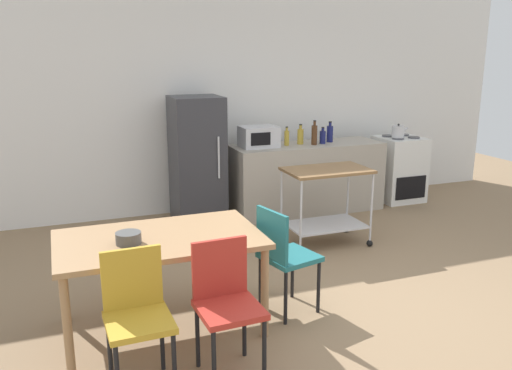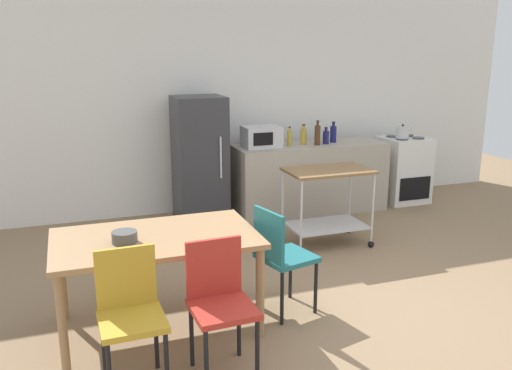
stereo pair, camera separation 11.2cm
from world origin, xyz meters
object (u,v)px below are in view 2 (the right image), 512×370
at_px(chair_mustard, 130,309).
at_px(fruit_bowl, 125,237).
at_px(bottle_soy_sauce, 303,136).
at_px(kitchen_cart, 327,194).
at_px(bottle_vinegar, 333,134).
at_px(dining_table, 156,246).
at_px(microwave, 261,137).
at_px(bottle_sparkling_water, 326,137).
at_px(bottle_sesame_oil, 290,138).
at_px(refrigerator, 200,160).
at_px(chair_red, 220,298).
at_px(bottle_hot_sauce, 317,135).
at_px(kettle, 402,132).
at_px(chair_teal, 280,253).
at_px(stove_oven, 403,169).

distance_m(chair_mustard, fruit_bowl, 0.65).
bearing_deg(bottle_soy_sauce, kitchen_cart, -102.26).
relative_size(bottle_soy_sauce, bottle_vinegar, 0.95).
bearing_deg(bottle_vinegar, dining_table, -138.30).
distance_m(microwave, bottle_soy_sauce, 0.58).
bearing_deg(fruit_bowl, dining_table, 15.15).
distance_m(bottle_sparkling_water, bottle_vinegar, 0.17).
bearing_deg(kitchen_cart, bottle_vinegar, 60.57).
relative_size(chair_mustard, bottle_soy_sauce, 3.45).
height_order(bottle_soy_sauce, bottle_sparkling_water, bottle_soy_sauce).
bearing_deg(bottle_sesame_oil, fruit_bowl, -133.39).
relative_size(chair_mustard, refrigerator, 0.57).
xyz_separation_m(chair_mustard, bottle_soy_sauce, (2.59, 3.09, 0.49)).
xyz_separation_m(microwave, fruit_bowl, (-1.96, -2.49, -0.24)).
relative_size(chair_red, bottle_sesame_oil, 3.68).
height_order(refrigerator, bottle_vinegar, refrigerator).
bearing_deg(bottle_soy_sauce, chair_red, -122.80).
bearing_deg(dining_table, microwave, 54.53).
distance_m(refrigerator, kitchen_cart, 1.71).
xyz_separation_m(dining_table, bottle_hot_sauce, (2.46, 2.33, 0.36)).
bearing_deg(kettle, kitchen_cart, -146.39).
distance_m(refrigerator, bottle_sparkling_water, 1.66).
relative_size(fruit_bowl, kettle, 0.76).
bearing_deg(bottle_vinegar, microwave, -179.24).
bearing_deg(bottle_sparkling_water, bottle_vinegar, 28.50).
xyz_separation_m(dining_table, chair_red, (0.30, -0.69, -0.15)).
relative_size(bottle_soy_sauce, fruit_bowl, 1.42).
bearing_deg(chair_mustard, kitchen_cart, 37.13).
bearing_deg(refrigerator, bottle_hot_sauce, -6.80).
xyz_separation_m(bottle_sparkling_water, fruit_bowl, (-2.83, -2.43, -0.20)).
bearing_deg(microwave, kettle, -3.04).
height_order(microwave, bottle_vinegar, bottle_vinegar).
relative_size(chair_teal, chair_red, 1.00).
xyz_separation_m(dining_table, bottle_soy_sauce, (2.31, 2.44, 0.34)).
height_order(dining_table, chair_teal, chair_teal).
relative_size(stove_oven, fruit_bowl, 5.05).
bearing_deg(chair_mustard, refrigerator, 67.24).
relative_size(chair_teal, chair_mustard, 1.00).
distance_m(chair_mustard, kettle, 5.02).
bearing_deg(bottle_soy_sauce, bottle_sesame_oil, -171.59).
xyz_separation_m(kitchen_cart, bottle_hot_sauce, (0.41, 1.12, 0.46)).
distance_m(dining_table, chair_red, 0.77).
xyz_separation_m(chair_teal, stove_oven, (2.88, 2.51, -0.07)).
height_order(chair_teal, kitchen_cart, chair_teal).
bearing_deg(dining_table, bottle_soy_sauce, 46.51).
height_order(microwave, bottle_hot_sauce, bottle_hot_sauce).
relative_size(chair_red, microwave, 1.93).
relative_size(microwave, bottle_sesame_oil, 1.90).
height_order(stove_oven, bottle_vinegar, bottle_vinegar).
distance_m(bottle_sesame_oil, bottle_soy_sauce, 0.21).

